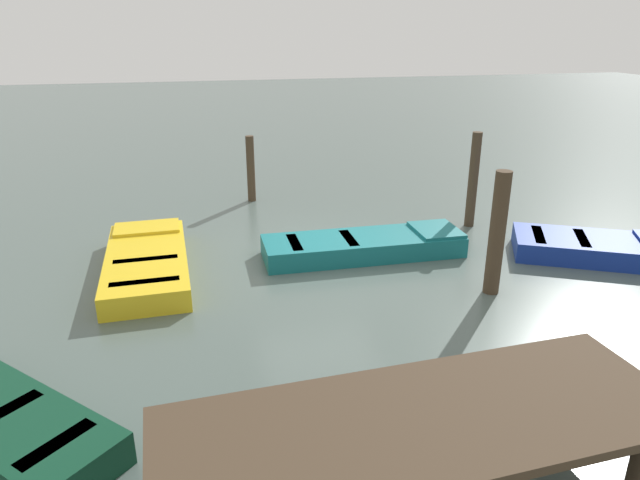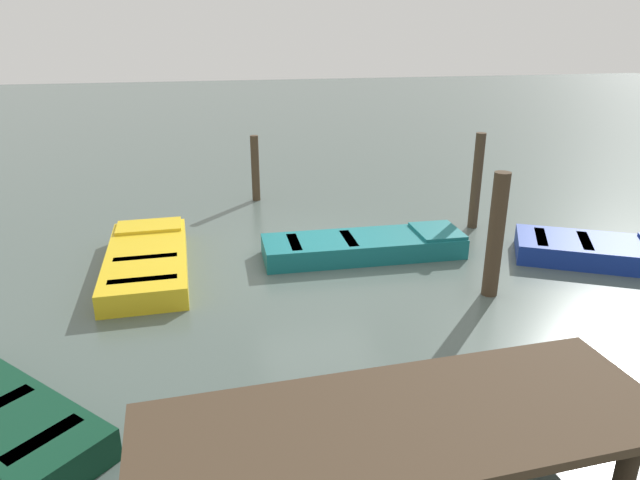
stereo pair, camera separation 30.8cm
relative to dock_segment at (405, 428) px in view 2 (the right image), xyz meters
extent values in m
plane|color=#4C5B56|center=(-0.51, -6.31, -0.84)|extent=(80.00, 80.00, 0.00)
cube|color=#423323|center=(0.00, 0.00, 0.06)|extent=(5.15, 1.96, 0.10)
cylinder|color=#2E2318|center=(2.06, -0.52, -0.41)|extent=(0.20, 0.20, 0.85)
cylinder|color=#2E2318|center=(-2.06, 0.52, -0.41)|extent=(0.20, 0.20, 0.85)
cylinder|color=#2E2318|center=(-2.00, -0.70, -0.41)|extent=(0.20, 0.20, 0.85)
cube|color=gold|center=(2.85, -6.25, -0.64)|extent=(1.55, 3.67, 0.40)
cube|color=#4C3319|center=(2.85, -6.25, -0.50)|extent=(1.22, 3.12, 0.04)
cube|color=gold|center=(2.89, -7.67, -0.41)|extent=(1.33, 0.83, 0.06)
cube|color=#42301E|center=(2.84, -5.98, -0.46)|extent=(1.14, 0.23, 0.04)
cube|color=#42301E|center=(2.81, -4.98, -0.46)|extent=(1.14, 0.23, 0.04)
cube|color=navy|center=(-5.81, -4.98, -0.64)|extent=(3.30, 2.63, 0.40)
cube|color=silver|center=(-5.81, -4.98, -0.50)|extent=(2.76, 2.15, 0.04)
cube|color=#A4A49F|center=(-5.61, -5.08, -0.46)|extent=(0.68, 1.06, 0.04)
cube|color=#A4A49F|center=(-4.89, -5.46, -0.46)|extent=(0.68, 1.06, 0.04)
cube|color=maroon|center=(3.50, -1.13, -0.46)|extent=(0.75, 0.73, 0.04)
cube|color=#14666B|center=(-1.37, -6.17, -0.64)|extent=(4.04, 1.27, 0.40)
cube|color=beige|center=(-1.37, -6.17, -0.50)|extent=(3.43, 1.00, 0.04)
cube|color=#14666B|center=(-2.94, -6.14, -0.41)|extent=(0.90, 1.10, 0.06)
cube|color=#9B9789|center=(-1.07, -6.17, -0.46)|extent=(0.22, 0.94, 0.04)
cube|color=#9B9789|center=(0.04, -6.19, -0.46)|extent=(0.22, 0.94, 0.04)
cylinder|color=#423323|center=(0.34, -10.54, 0.03)|extent=(0.21, 0.21, 1.73)
cylinder|color=#423323|center=(-3.03, -4.01, 0.25)|extent=(0.27, 0.27, 2.17)
cylinder|color=#423323|center=(-4.33, -7.33, 0.25)|extent=(0.22, 0.22, 2.18)
camera|label=1|loc=(1.98, 4.03, 3.54)|focal=31.88mm
camera|label=2|loc=(1.68, 4.10, 3.54)|focal=31.88mm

